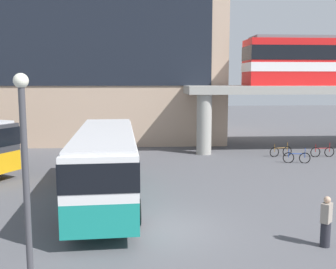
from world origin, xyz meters
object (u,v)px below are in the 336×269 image
Objects in this scene: bicycle_blue at (297,158)px; pedestrian_walking_across at (326,223)px; bicycle_brown at (281,152)px; bus_main at (106,158)px; station_building at (64,39)px; bicycle_red at (322,152)px.

pedestrian_walking_across is at bearing -107.90° from bicycle_blue.
bicycle_blue is 1.05× the size of pedestrian_walking_across.
bicycle_blue is at bearing -83.69° from bicycle_brown.
bus_main reaches higher than pedestrian_walking_across.
station_building is at bearing 104.79° from bus_main.
bicycle_brown is 2.93m from bicycle_red.
bicycle_brown and bicycle_red have the same top height.
pedestrian_walking_across is at bearing -63.61° from station_building.
bicycle_brown is at bearing 40.56° from bus_main.
pedestrian_walking_across is (7.60, -5.40, -1.19)m from bus_main.
bicycle_red is at bearing 36.23° from bicycle_blue.
bus_main is at bearing -146.55° from bicycle_red.
bicycle_brown is (11.55, 9.89, -1.63)m from bus_main.
station_building is 16.25× the size of bicycle_brown.
station_building is 16.82× the size of pedestrian_walking_across.
bicycle_red is at bearing 65.36° from pedestrian_walking_across.
station_building is at bearing 142.02° from bicycle_blue.
bicycle_red is at bearing -30.12° from station_building.
bicycle_brown is 15.80m from pedestrian_walking_across.
bicycle_blue and bicycle_brown have the same top height.
station_building is 16.07× the size of bicycle_blue.
bicycle_blue is 0.99× the size of bicycle_red.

